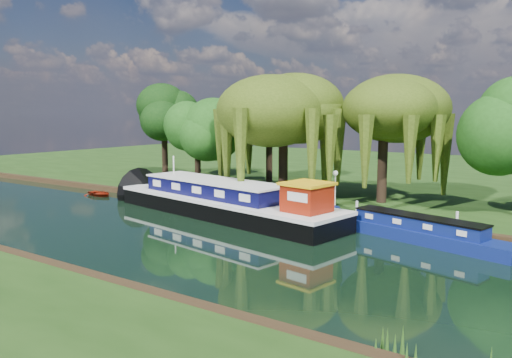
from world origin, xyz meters
The scene contains 13 objects.
ground centered at (0.00, 0.00, 0.00)m, with size 120.00×120.00×0.00m, color black.
far_bank centered at (0.00, 34.00, 0.23)m, with size 120.00×52.00×0.45m, color #18350E.
dutch_barge centered at (-5.25, 5.53, 0.97)m, with size 18.93×7.25×3.90m.
narrowboat centered at (7.49, 6.20, 0.54)m, with size 10.58×4.26×1.53m.
red_dinghy centered at (-19.11, 6.18, 0.00)m, with size 1.92×2.69×0.56m, color maroon.
willow_left centered at (-4.34, 11.55, 6.92)m, with size 7.43×7.43×8.91m.
willow_right centered at (2.48, 14.15, 6.55)m, with size 6.87×6.87×8.36m.
tree_far_left centered at (-13.32, 12.09, 5.57)m, with size 4.63×4.63×7.46m.
tree_far_back centered at (-20.66, 15.54, 6.33)m, with size 5.01×5.01×8.43m.
tree_far_mid centered at (-10.37, 18.99, 6.56)m, with size 5.41×5.41×8.86m.
lamppost centered at (0.50, 10.50, 2.42)m, with size 0.36×0.36×2.56m.
mooring_posts centered at (-0.50, 8.40, 0.95)m, with size 19.16×0.16×1.00m.
reeds_near centered at (6.87, -7.57, 0.55)m, with size 33.70×1.50×1.10m.
Camera 1 is at (15.10, -20.67, 6.96)m, focal length 35.00 mm.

